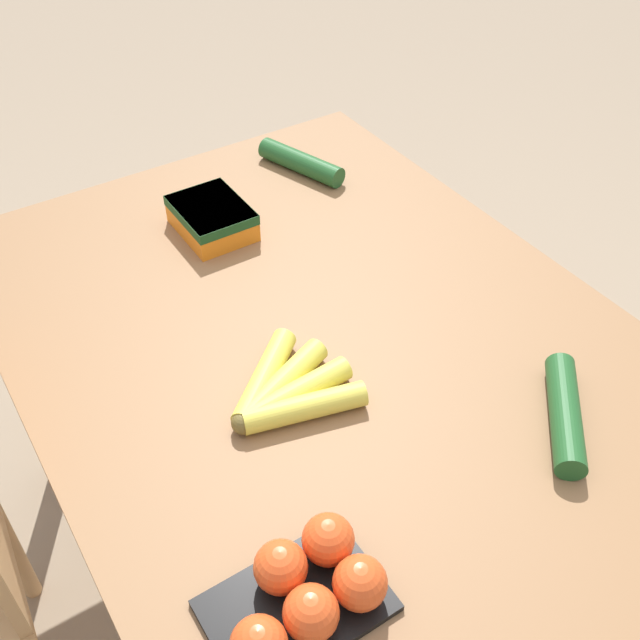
{
  "coord_description": "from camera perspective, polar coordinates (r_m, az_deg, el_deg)",
  "views": [
    {
      "loc": [
        -0.76,
        0.49,
        1.58
      ],
      "look_at": [
        0.0,
        0.0,
        0.76
      ],
      "focal_mm": 42.0,
      "sensor_mm": 36.0,
      "label": 1
    }
  ],
  "objects": [
    {
      "name": "ground_plane",
      "position": [
        1.82,
        -0.0,
        -17.84
      ],
      "size": [
        12.0,
        12.0,
        0.0
      ],
      "primitive_type": "plane",
      "color": "gray"
    },
    {
      "name": "dining_table",
      "position": [
        1.31,
        -0.0,
        -3.97
      ],
      "size": [
        1.29,
        0.95,
        0.73
      ],
      "color": "olive",
      "rests_on": "ground_plane"
    },
    {
      "name": "banana_bunch",
      "position": [
        1.13,
        -2.67,
        -5.48
      ],
      "size": [
        0.2,
        0.21,
        0.04
      ],
      "color": "brown",
      "rests_on": "dining_table"
    },
    {
      "name": "tomato_pack",
      "position": [
        0.93,
        -1.06,
        -19.97
      ],
      "size": [
        0.15,
        0.21,
        0.08
      ],
      "color": "black",
      "rests_on": "dining_table"
    },
    {
      "name": "carrot_bag",
      "position": [
        1.47,
        -8.25,
        7.84
      ],
      "size": [
        0.16,
        0.12,
        0.06
      ],
      "color": "orange",
      "rests_on": "dining_table"
    },
    {
      "name": "cucumber_near",
      "position": [
        1.15,
        18.17,
        -6.77
      ],
      "size": [
        0.18,
        0.17,
        0.05
      ],
      "color": "#1E5123",
      "rests_on": "dining_table"
    },
    {
      "name": "cucumber_far",
      "position": [
        1.65,
        -1.47,
        11.92
      ],
      "size": [
        0.21,
        0.11,
        0.05
      ],
      "color": "#1E5123",
      "rests_on": "dining_table"
    }
  ]
}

